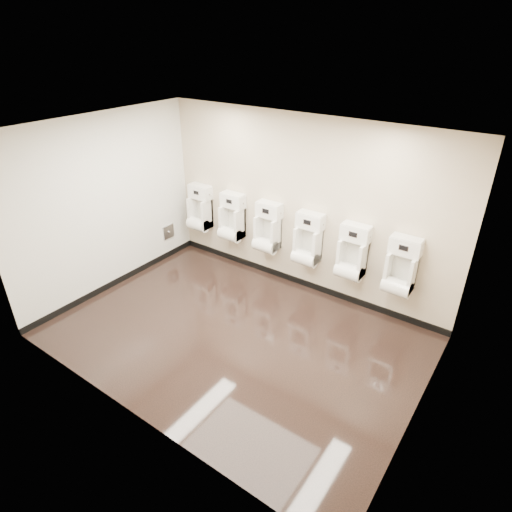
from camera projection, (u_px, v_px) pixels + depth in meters
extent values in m
cube|color=black|center=(235.00, 336.00, 6.05)|extent=(5.00, 3.50, 0.00)
cube|color=silver|center=(229.00, 135.00, 4.73)|extent=(5.00, 3.50, 0.00)
cube|color=beige|center=(302.00, 206.00, 6.65)|extent=(5.00, 0.02, 2.80)
cube|color=beige|center=(120.00, 315.00, 4.13)|extent=(5.00, 0.02, 2.80)
cube|color=beige|center=(106.00, 206.00, 6.66)|extent=(0.02, 3.50, 2.80)
cube|color=beige|center=(436.00, 316.00, 4.12)|extent=(0.02, 3.50, 2.80)
cube|color=white|center=(106.00, 206.00, 6.66)|extent=(0.01, 3.50, 2.80)
cube|color=black|center=(297.00, 280.00, 7.28)|extent=(5.00, 0.02, 0.10)
cube|color=black|center=(120.00, 280.00, 7.30)|extent=(0.02, 3.50, 0.10)
cube|color=#9E9EA3|center=(168.00, 232.00, 7.94)|extent=(0.03, 0.25, 0.25)
cylinder|color=silver|center=(169.00, 232.00, 7.93)|extent=(0.02, 0.04, 0.04)
cube|color=white|center=(200.00, 213.00, 7.85)|extent=(0.39, 0.28, 0.55)
cube|color=silver|center=(203.00, 209.00, 7.89)|extent=(0.29, 0.01, 0.43)
cylinder|color=white|center=(198.00, 224.00, 7.89)|extent=(0.39, 0.24, 0.24)
cube|color=white|center=(200.00, 192.00, 7.69)|extent=(0.43, 0.20, 0.24)
cube|color=black|center=(196.00, 193.00, 7.60)|extent=(0.11, 0.01, 0.06)
cube|color=silver|center=(196.00, 193.00, 7.60)|extent=(0.13, 0.01, 0.08)
cylinder|color=silver|center=(210.00, 195.00, 7.57)|extent=(0.01, 0.03, 0.03)
cube|color=white|center=(232.00, 222.00, 7.47)|extent=(0.39, 0.28, 0.55)
cube|color=silver|center=(235.00, 219.00, 7.51)|extent=(0.29, 0.01, 0.43)
cylinder|color=white|center=(230.00, 234.00, 7.51)|extent=(0.39, 0.24, 0.24)
cube|color=white|center=(233.00, 201.00, 7.31)|extent=(0.43, 0.20, 0.24)
cube|color=black|center=(229.00, 201.00, 7.22)|extent=(0.11, 0.01, 0.06)
cube|color=silver|center=(229.00, 201.00, 7.22)|extent=(0.13, 0.01, 0.08)
cylinder|color=silver|center=(243.00, 203.00, 7.19)|extent=(0.01, 0.03, 0.03)
cube|color=white|center=(268.00, 233.00, 7.08)|extent=(0.39, 0.28, 0.55)
cube|color=silver|center=(271.00, 229.00, 7.13)|extent=(0.29, 0.01, 0.43)
cylinder|color=white|center=(265.00, 245.00, 7.12)|extent=(0.39, 0.24, 0.24)
cube|color=white|center=(269.00, 210.00, 6.93)|extent=(0.43, 0.20, 0.24)
cube|color=black|center=(265.00, 211.00, 6.84)|extent=(0.11, 0.01, 0.06)
cube|color=silver|center=(266.00, 211.00, 6.84)|extent=(0.13, 0.01, 0.08)
cylinder|color=silver|center=(281.00, 213.00, 6.81)|extent=(0.01, 0.03, 0.03)
cube|color=white|center=(308.00, 245.00, 6.70)|extent=(0.39, 0.28, 0.55)
cube|color=silver|center=(311.00, 241.00, 6.74)|extent=(0.29, 0.01, 0.43)
cylinder|color=white|center=(305.00, 258.00, 6.74)|extent=(0.39, 0.24, 0.24)
cube|color=white|center=(310.00, 221.00, 6.54)|extent=(0.43, 0.20, 0.24)
cube|color=black|center=(307.00, 222.00, 6.45)|extent=(0.11, 0.01, 0.06)
cube|color=silver|center=(307.00, 222.00, 6.45)|extent=(0.13, 0.01, 0.08)
cylinder|color=silver|center=(323.00, 225.00, 6.43)|extent=(0.01, 0.03, 0.03)
cube|color=white|center=(352.00, 258.00, 6.32)|extent=(0.39, 0.28, 0.55)
cube|color=silver|center=(355.00, 253.00, 6.36)|extent=(0.29, 0.01, 0.43)
cylinder|color=white|center=(348.00, 272.00, 6.36)|extent=(0.39, 0.24, 0.24)
cube|color=white|center=(356.00, 233.00, 6.16)|extent=(0.43, 0.20, 0.24)
cube|color=black|center=(353.00, 235.00, 6.07)|extent=(0.11, 0.01, 0.06)
cube|color=silver|center=(353.00, 234.00, 6.07)|extent=(0.13, 0.01, 0.08)
cylinder|color=silver|center=(370.00, 237.00, 6.05)|extent=(0.01, 0.03, 0.03)
cube|color=white|center=(400.00, 272.00, 5.95)|extent=(0.39, 0.28, 0.55)
cube|color=silver|center=(403.00, 267.00, 5.99)|extent=(0.29, 0.01, 0.43)
cylinder|color=white|center=(396.00, 287.00, 5.99)|extent=(0.39, 0.24, 0.24)
cube|color=white|center=(406.00, 246.00, 5.79)|extent=(0.43, 0.20, 0.24)
cube|color=black|center=(403.00, 248.00, 5.70)|extent=(0.11, 0.01, 0.06)
cube|color=silver|center=(403.00, 248.00, 5.70)|extent=(0.13, 0.01, 0.08)
cylinder|color=silver|center=(422.00, 251.00, 5.68)|extent=(0.01, 0.03, 0.03)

